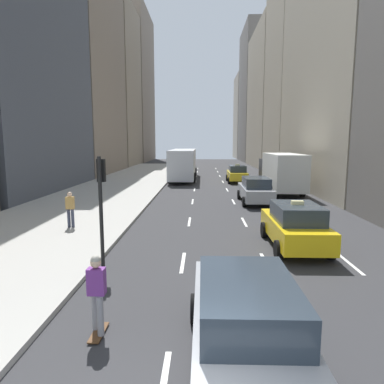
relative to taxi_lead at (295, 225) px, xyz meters
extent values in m
cube|color=#ADAAA3|center=(-11.00, 17.23, -0.81)|extent=(8.00, 66.00, 0.15)
cube|color=white|center=(-4.20, -1.77, -0.87)|extent=(0.12, 2.00, 0.01)
cube|color=white|center=(-4.20, 4.23, -0.87)|extent=(0.12, 2.00, 0.01)
cube|color=white|center=(-4.20, 10.23, -0.87)|extent=(0.12, 2.00, 0.01)
cube|color=white|center=(-4.20, 16.23, -0.87)|extent=(0.12, 2.00, 0.01)
cube|color=white|center=(-4.20, 22.23, -0.87)|extent=(0.12, 2.00, 0.01)
cube|color=white|center=(-4.20, 28.23, -0.87)|extent=(0.12, 2.00, 0.01)
cube|color=white|center=(-4.20, 34.23, -0.87)|extent=(0.12, 2.00, 0.01)
cube|color=white|center=(-4.20, 40.23, -0.87)|extent=(0.12, 2.00, 0.01)
cube|color=white|center=(-1.40, -1.77, -0.87)|extent=(0.12, 2.00, 0.01)
cube|color=white|center=(-1.40, 4.23, -0.87)|extent=(0.12, 2.00, 0.01)
cube|color=white|center=(-1.40, 10.23, -0.87)|extent=(0.12, 2.00, 0.01)
cube|color=white|center=(-1.40, 16.23, -0.87)|extent=(0.12, 2.00, 0.01)
cube|color=white|center=(-1.40, 22.23, -0.87)|extent=(0.12, 2.00, 0.01)
cube|color=white|center=(-1.40, 28.23, -0.87)|extent=(0.12, 2.00, 0.01)
cube|color=white|center=(-1.40, 34.23, -0.87)|extent=(0.12, 2.00, 0.01)
cube|color=white|center=(-1.40, 40.23, -0.87)|extent=(0.12, 2.00, 0.01)
cube|color=white|center=(1.40, -1.77, -0.87)|extent=(0.12, 2.00, 0.01)
cube|color=white|center=(1.40, 4.23, -0.87)|extent=(0.12, 2.00, 0.01)
cube|color=white|center=(1.40, 10.23, -0.87)|extent=(0.12, 2.00, 0.01)
cube|color=white|center=(1.40, 16.23, -0.87)|extent=(0.12, 2.00, 0.01)
cube|color=white|center=(1.40, 22.23, -0.87)|extent=(0.12, 2.00, 0.01)
cube|color=white|center=(1.40, 28.23, -0.87)|extent=(0.12, 2.00, 0.01)
cube|color=white|center=(1.40, 34.23, -0.87)|extent=(0.12, 2.00, 0.01)
cube|color=white|center=(1.40, 40.23, -0.87)|extent=(0.12, 2.00, 0.01)
cube|color=#4C515B|center=(-18.00, 14.90, 9.51)|extent=(6.00, 16.44, 20.77)
cube|color=gray|center=(-18.00, 31.45, 12.88)|extent=(6.00, 16.03, 27.51)
cube|color=gray|center=(-18.00, 46.69, 12.36)|extent=(6.00, 13.01, 26.49)
cube|color=gray|center=(-18.00, 62.84, 14.79)|extent=(6.00, 17.41, 31.34)
cube|color=#A89E89|center=(8.00, 31.01, 16.31)|extent=(6.00, 10.72, 34.38)
cube|color=#A89E89|center=(8.00, 45.71, 10.26)|extent=(6.00, 17.72, 22.28)
cube|color=slate|center=(8.00, 62.71, 12.98)|extent=(6.00, 14.96, 27.71)
cube|color=gray|center=(8.00, 77.22, 9.48)|extent=(6.00, 12.41, 20.72)
cube|color=yellow|center=(0.00, 0.07, -0.17)|extent=(1.80, 4.40, 0.76)
cube|color=#28333D|center=(0.00, -0.19, 0.53)|extent=(1.58, 2.29, 0.64)
cube|color=#F2E599|center=(0.00, -0.19, 0.92)|extent=(0.44, 0.20, 0.14)
cylinder|color=black|center=(-0.90, 1.43, -0.55)|extent=(0.22, 0.66, 0.66)
cylinder|color=black|center=(0.90, 1.43, -0.55)|extent=(0.22, 0.66, 0.66)
cylinder|color=black|center=(-0.90, -1.29, -0.55)|extent=(0.22, 0.66, 0.66)
cylinder|color=black|center=(0.90, -1.29, -0.55)|extent=(0.22, 0.66, 0.66)
cube|color=yellow|center=(0.00, 21.88, -0.17)|extent=(1.80, 4.40, 0.76)
cube|color=#28333D|center=(0.00, 21.61, 0.53)|extent=(1.58, 2.29, 0.64)
cube|color=#F2E599|center=(0.00, 21.61, 0.92)|extent=(0.44, 0.20, 0.14)
cylinder|color=black|center=(-0.90, 23.24, -0.55)|extent=(0.22, 0.66, 0.66)
cylinder|color=black|center=(0.90, 23.24, -0.55)|extent=(0.22, 0.66, 0.66)
cylinder|color=black|center=(-0.90, 20.51, -0.55)|extent=(0.22, 0.66, 0.66)
cylinder|color=black|center=(0.90, 20.51, -0.55)|extent=(0.22, 0.66, 0.66)
cube|color=#9EA0A5|center=(-2.80, -7.14, -0.16)|extent=(1.80, 4.83, 0.78)
cube|color=#28333D|center=(-2.80, -7.43, 0.55)|extent=(1.58, 2.51, 0.64)
cylinder|color=black|center=(-3.70, -5.64, -0.55)|extent=(0.22, 0.66, 0.66)
cylinder|color=black|center=(-1.90, -5.64, -0.55)|extent=(0.22, 0.66, 0.66)
cube|color=#9EA0A5|center=(0.00, 9.90, -0.16)|extent=(1.80, 4.90, 0.78)
cube|color=#28333D|center=(0.00, 9.61, 0.54)|extent=(1.58, 2.55, 0.64)
cylinder|color=black|center=(-0.90, 11.42, -0.55)|extent=(0.22, 0.66, 0.66)
cylinder|color=black|center=(0.90, 11.42, -0.55)|extent=(0.22, 0.66, 0.66)
cylinder|color=black|center=(-0.90, 8.38, -0.55)|extent=(0.22, 0.66, 0.66)
cylinder|color=black|center=(0.90, 8.38, -0.55)|extent=(0.22, 0.66, 0.66)
cube|color=silver|center=(-5.60, 24.52, 0.92)|extent=(2.50, 11.60, 2.90)
cube|color=#28333D|center=(-5.60, 30.27, 1.27)|extent=(2.30, 0.12, 1.40)
cube|color=#28333D|center=(-6.81, 24.52, 1.27)|extent=(0.08, 9.86, 1.10)
cube|color=yellow|center=(-5.60, 30.27, 2.17)|extent=(1.50, 0.10, 0.36)
cylinder|color=black|center=(-6.85, 28.12, -0.38)|extent=(0.30, 1.00, 1.00)
cylinder|color=black|center=(-4.35, 28.12, -0.38)|extent=(0.30, 1.00, 1.00)
cylinder|color=black|center=(-6.85, 21.33, -0.38)|extent=(0.30, 1.00, 1.00)
cylinder|color=black|center=(-4.35, 21.33, -0.38)|extent=(0.30, 1.00, 1.00)
cube|color=#262628|center=(2.80, 18.07, 0.62)|extent=(2.10, 2.40, 2.10)
cube|color=#28333D|center=(2.80, 19.22, 0.92)|extent=(1.90, 0.10, 0.90)
cube|color=silver|center=(2.80, 13.87, 0.92)|extent=(2.30, 6.00, 2.70)
cylinder|color=black|center=(1.75, 18.07, -0.43)|extent=(0.28, 0.90, 0.90)
cylinder|color=black|center=(3.85, 18.07, -0.43)|extent=(0.28, 0.90, 0.90)
cylinder|color=black|center=(1.65, 12.67, -0.43)|extent=(0.28, 0.90, 0.90)
cylinder|color=black|center=(3.95, 12.67, -0.43)|extent=(0.28, 0.90, 0.90)
cube|color=brown|center=(-5.74, -6.20, -0.83)|extent=(0.24, 0.80, 0.03)
cylinder|color=black|center=(-5.74, -5.92, -0.86)|extent=(0.18, 0.05, 0.05)
cylinder|color=black|center=(-5.74, -6.48, -0.86)|extent=(0.18, 0.05, 0.05)
cylinder|color=gray|center=(-5.83, -6.08, -0.40)|extent=(0.14, 0.14, 0.84)
cylinder|color=gray|center=(-5.65, -6.32, -0.40)|extent=(0.14, 0.14, 0.84)
cube|color=#72338C|center=(-5.74, -6.20, 0.30)|extent=(0.36, 0.22, 0.56)
sphere|color=beige|center=(-5.74, -6.20, 0.70)|extent=(0.22, 0.22, 0.22)
sphere|color=#B2AD9E|center=(-5.74, -6.20, 0.76)|extent=(0.20, 0.20, 0.20)
cylinder|color=#383D51|center=(-9.68, 2.36, -0.30)|extent=(0.14, 0.14, 0.86)
cylinder|color=#383D51|center=(-9.50, 2.36, -0.30)|extent=(0.14, 0.14, 0.86)
cube|color=#B78C47|center=(-9.59, 2.36, 0.41)|extent=(0.36, 0.22, 0.56)
sphere|color=beige|center=(-9.59, 2.36, 0.81)|extent=(0.22, 0.22, 0.22)
cylinder|color=black|center=(-6.75, -2.36, 0.92)|extent=(0.12, 0.12, 3.60)
cube|color=black|center=(-6.75, -2.18, 2.27)|extent=(0.24, 0.20, 0.72)
sphere|color=red|center=(-6.75, -2.07, 2.50)|extent=(0.14, 0.14, 0.14)
sphere|color=#4C3F14|center=(-6.75, -2.07, 2.27)|extent=(0.14, 0.14, 0.14)
sphere|color=#198C2D|center=(-6.75, -2.07, 2.04)|extent=(0.14, 0.14, 0.14)
camera|label=1|loc=(-3.57, -12.86, 3.15)|focal=32.00mm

